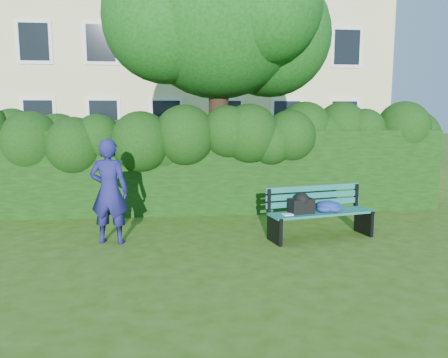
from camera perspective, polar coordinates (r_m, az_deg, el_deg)
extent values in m
plane|color=#325710|center=(7.73, 0.50, -7.63)|extent=(80.00, 80.00, 0.00)
cube|color=beige|center=(21.74, -4.19, 18.62)|extent=(16.00, 8.00, 12.00)
cube|color=white|center=(18.09, -23.02, 7.31)|extent=(1.30, 0.08, 1.60)
cube|color=black|center=(18.05, -23.06, 7.31)|extent=(1.05, 0.04, 1.35)
cube|color=white|center=(17.56, -15.43, 7.66)|extent=(1.30, 0.08, 1.60)
cube|color=black|center=(17.52, -15.45, 7.66)|extent=(1.05, 0.04, 1.35)
cube|color=white|center=(17.36, -7.51, 7.89)|extent=(1.30, 0.08, 1.60)
cube|color=black|center=(17.32, -7.51, 7.88)|extent=(1.05, 0.04, 1.35)
cube|color=white|center=(17.48, 0.46, 7.96)|extent=(1.30, 0.08, 1.60)
cube|color=black|center=(17.44, 0.47, 7.96)|extent=(1.05, 0.04, 1.35)
cube|color=white|center=(17.93, 8.17, 7.89)|extent=(1.30, 0.08, 1.60)
cube|color=black|center=(17.89, 8.20, 7.89)|extent=(1.05, 0.04, 1.35)
cube|color=white|center=(18.68, 15.38, 7.69)|extent=(1.30, 0.08, 1.60)
cube|color=black|center=(18.64, 15.42, 7.69)|extent=(1.05, 0.04, 1.35)
cube|color=white|center=(18.28, -23.54, 16.11)|extent=(1.30, 0.08, 1.60)
cube|color=black|center=(18.24, -23.58, 16.12)|extent=(1.05, 0.04, 1.35)
cube|color=white|center=(17.76, -15.80, 16.72)|extent=(1.30, 0.08, 1.60)
cube|color=black|center=(17.72, -15.82, 16.74)|extent=(1.05, 0.04, 1.35)
cube|color=white|center=(17.56, -7.69, 17.06)|extent=(1.30, 0.08, 1.60)
cube|color=black|center=(17.52, -7.69, 17.08)|extent=(1.05, 0.04, 1.35)
cube|color=white|center=(17.68, 0.47, 17.07)|extent=(1.30, 0.08, 1.60)
cube|color=black|center=(17.64, 0.49, 17.09)|extent=(1.05, 0.04, 1.35)
cube|color=white|center=(18.12, 8.36, 16.77)|extent=(1.30, 0.08, 1.60)
cube|color=black|center=(18.09, 8.39, 16.79)|extent=(1.05, 0.04, 1.35)
cube|color=white|center=(18.86, 15.72, 16.22)|extent=(1.30, 0.08, 1.60)
cube|color=black|center=(18.83, 15.77, 16.23)|extent=(1.05, 0.04, 1.35)
cube|color=black|center=(9.70, -1.06, 1.08)|extent=(10.00, 1.00, 1.80)
cylinder|color=black|center=(10.54, -0.70, 8.79)|extent=(0.47, 0.47, 4.41)
sphere|color=#143B10|center=(10.82, -0.72, 21.50)|extent=(4.17, 4.17, 4.17)
sphere|color=#143B10|center=(11.31, 5.98, 18.16)|extent=(3.00, 3.00, 3.00)
sphere|color=#143B10|center=(10.40, -7.56, 19.98)|extent=(2.84, 2.84, 2.84)
sphere|color=#143B10|center=(11.92, 0.82, 22.02)|extent=(3.13, 3.13, 3.13)
sphere|color=#143B10|center=(10.05, 5.33, 21.46)|extent=(2.47, 2.47, 2.47)
cube|color=#105450|center=(7.62, 13.27, -4.61)|extent=(1.84, 0.48, 0.04)
cube|color=#105450|center=(7.72, 12.80, -4.43)|extent=(1.84, 0.48, 0.04)
cube|color=#105450|center=(7.82, 12.35, -4.25)|extent=(1.84, 0.48, 0.04)
cube|color=#105450|center=(7.92, 11.91, -4.07)|extent=(1.84, 0.48, 0.04)
cube|color=#105450|center=(7.96, 11.65, -3.04)|extent=(1.83, 0.41, 0.10)
cube|color=#105450|center=(7.94, 11.64, -2.11)|extent=(1.83, 0.41, 0.10)
cube|color=#105450|center=(7.93, 11.63, -1.17)|extent=(1.83, 0.41, 0.10)
cube|color=black|center=(7.42, 6.63, -6.62)|extent=(0.16, 0.50, 0.44)
cube|color=black|center=(7.55, 5.85, -2.99)|extent=(0.07, 0.07, 0.45)
cube|color=black|center=(7.32, 6.82, -5.05)|extent=(0.14, 0.42, 0.05)
cube|color=black|center=(8.29, 17.77, -5.36)|extent=(0.16, 0.50, 0.44)
cube|color=black|center=(8.41, 16.87, -2.13)|extent=(0.07, 0.07, 0.45)
cube|color=black|center=(8.21, 18.05, -3.94)|extent=(0.14, 0.42, 0.05)
cube|color=white|center=(7.41, 8.39, -4.60)|extent=(0.20, 0.16, 0.02)
cube|color=black|center=(7.55, 10.08, -3.49)|extent=(0.44, 0.31, 0.25)
imported|color=navy|center=(7.47, -14.76, -1.58)|extent=(0.71, 0.53, 1.75)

